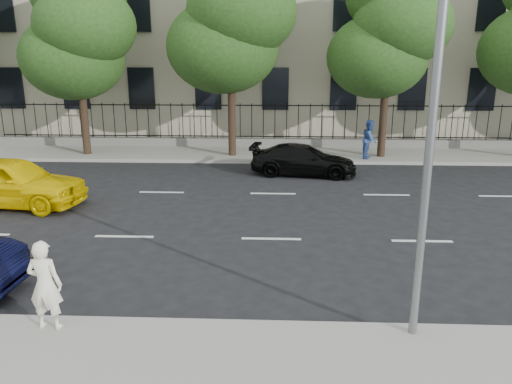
{
  "coord_description": "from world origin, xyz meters",
  "views": [
    {
      "loc": [
        0.13,
        -10.06,
        4.79
      ],
      "look_at": [
        -0.43,
        3.0,
        1.16
      ],
      "focal_mm": 35.0,
      "sensor_mm": 36.0,
      "label": 1
    }
  ],
  "objects_px": {
    "black_sedan": "(303,160)",
    "woman_near": "(45,285)",
    "yellow_taxi": "(10,182)",
    "street_light": "(430,30)"
  },
  "relations": [
    {
      "from": "yellow_taxi",
      "to": "woman_near",
      "type": "xyz_separation_m",
      "value": [
        4.63,
        -7.56,
        0.15
      ]
    },
    {
      "from": "street_light",
      "to": "black_sedan",
      "type": "distance_m",
      "value": 12.62
    },
    {
      "from": "street_light",
      "to": "woman_near",
      "type": "bearing_deg",
      "value": -174.3
    },
    {
      "from": "street_light",
      "to": "black_sedan",
      "type": "bearing_deg",
      "value": 96.31
    },
    {
      "from": "street_light",
      "to": "woman_near",
      "type": "xyz_separation_m",
      "value": [
        -6.33,
        -0.63,
        -4.19
      ]
    },
    {
      "from": "yellow_taxi",
      "to": "black_sedan",
      "type": "bearing_deg",
      "value": -56.8
    },
    {
      "from": "street_light",
      "to": "yellow_taxi",
      "type": "height_order",
      "value": "street_light"
    },
    {
      "from": "black_sedan",
      "to": "woman_near",
      "type": "height_order",
      "value": "woman_near"
    },
    {
      "from": "black_sedan",
      "to": "woman_near",
      "type": "distance_m",
      "value": 13.33
    },
    {
      "from": "street_light",
      "to": "woman_near",
      "type": "height_order",
      "value": "street_light"
    }
  ]
}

